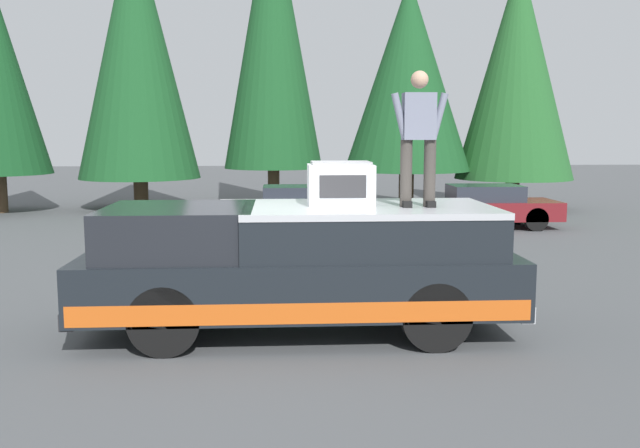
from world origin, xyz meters
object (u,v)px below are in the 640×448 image
Objects in this scene: pickup_truck at (300,266)px; parked_car_maroon at (482,206)px; person_on_truck_bed at (419,135)px; compressor_unit at (341,183)px; parked_car_white at (296,208)px.

pickup_truck reaches higher than parked_car_maroon.
parked_car_maroon is (9.61, -5.25, -0.29)m from pickup_truck.
compressor_unit is at bearing 72.51° from person_on_truck_bed.
person_on_truck_bed reaches higher than parked_car_white.
pickup_truck is 1.19m from compressor_unit.
person_on_truck_bed reaches higher than parked_car_maroon.
parked_car_white is (9.77, 1.29, -1.97)m from person_on_truck_bed.
parked_car_maroon is at bearing -26.47° from compressor_unit.
parked_car_white is at bearing 89.90° from parked_car_maroon.
compressor_unit is at bearing -177.96° from parked_car_white.
compressor_unit is 9.57m from parked_car_white.
parked_car_maroon and parked_car_white have the same top height.
parked_car_maroon is (9.46, -4.71, -1.35)m from compressor_unit.
pickup_truck reaches higher than parked_car_white.
parked_car_maroon is 5.05m from parked_car_white.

